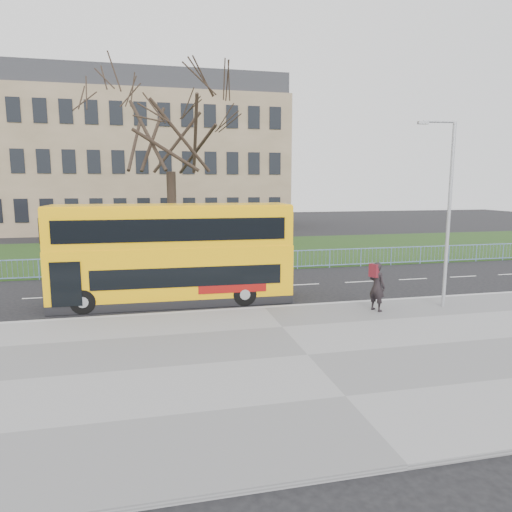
% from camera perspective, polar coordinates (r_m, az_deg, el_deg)
% --- Properties ---
extents(ground, '(120.00, 120.00, 0.00)m').
position_cam_1_polar(ground, '(19.52, -0.07, -5.57)').
color(ground, black).
rests_on(ground, ground).
extents(pavement, '(80.00, 10.50, 0.12)m').
position_cam_1_polar(pavement, '(13.31, 6.46, -12.39)').
color(pavement, slate).
rests_on(pavement, ground).
extents(kerb, '(80.00, 0.20, 0.14)m').
position_cam_1_polar(kerb, '(18.05, 1.02, -6.55)').
color(kerb, '#9B9B9D').
rests_on(kerb, ground).
extents(grass_verge, '(80.00, 15.40, 0.08)m').
position_cam_1_polar(grass_verge, '(33.36, -5.45, 0.54)').
color(grass_verge, '#1C3413').
rests_on(grass_verge, ground).
extents(guard_railing, '(40.00, 0.12, 1.10)m').
position_cam_1_polar(guard_railing, '(25.75, -3.28, -0.78)').
color(guard_railing, '#7595D0').
rests_on(guard_railing, ground).
extents(bare_tree, '(9.30, 9.30, 13.28)m').
position_cam_1_polar(bare_tree, '(28.53, -10.65, 12.46)').
color(bare_tree, black).
rests_on(bare_tree, grass_verge).
extents(civic_building, '(30.00, 15.00, 14.00)m').
position_cam_1_polar(civic_building, '(53.49, -13.88, 10.94)').
color(civic_building, '#79674C').
rests_on(civic_building, ground).
extents(yellow_bus, '(9.68, 2.53, 4.04)m').
position_cam_1_polar(yellow_bus, '(19.04, -10.32, 0.57)').
color(yellow_bus, '#FFB60A').
rests_on(yellow_bus, ground).
extents(pedestrian, '(0.70, 0.81, 1.88)m').
position_cam_1_polar(pedestrian, '(17.92, 14.88, -3.70)').
color(pedestrian, black).
rests_on(pedestrian, pavement).
extents(street_lamp, '(1.51, 0.31, 7.11)m').
position_cam_1_polar(street_lamp, '(18.98, 22.77, 5.61)').
color(street_lamp, '#9B9EA3').
rests_on(street_lamp, pavement).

